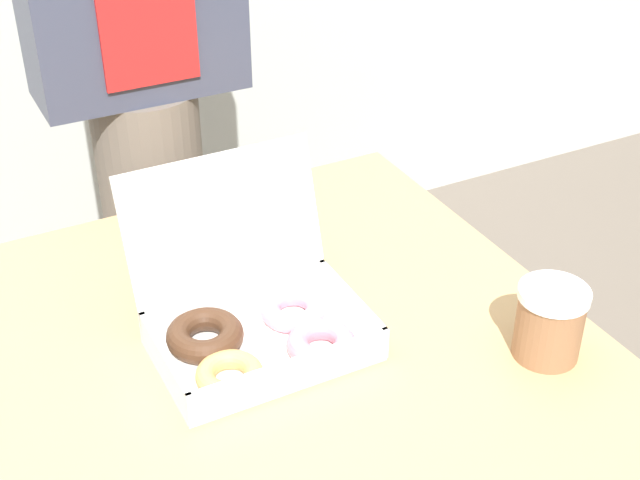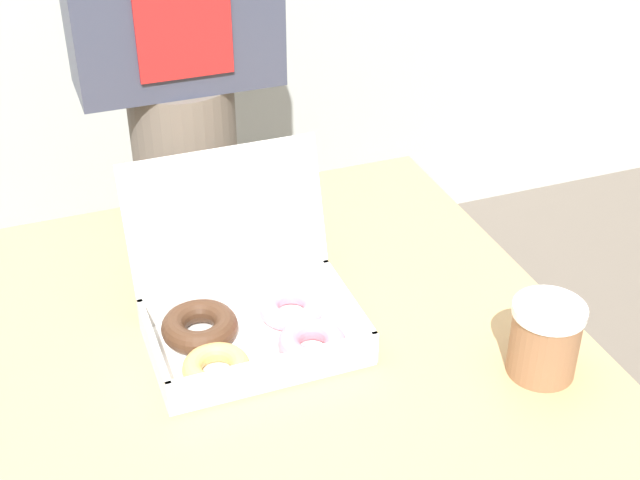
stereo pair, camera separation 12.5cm
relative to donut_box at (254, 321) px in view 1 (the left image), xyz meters
name	(u,v)px [view 1 (the left image)]	position (x,y,z in m)	size (l,w,h in m)	color
donut_box	(254,321)	(0.00, 0.00, 0.00)	(0.29, 0.26, 0.24)	white
coffee_cup	(550,322)	(0.35, -0.20, 0.02)	(0.10, 0.10, 0.11)	#8C6042
person_customer	(137,52)	(0.06, 0.67, 0.15)	(0.39, 0.23, 1.69)	#665B51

